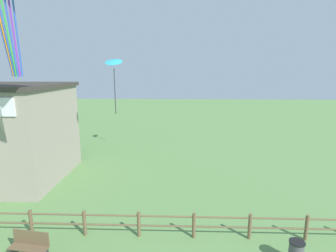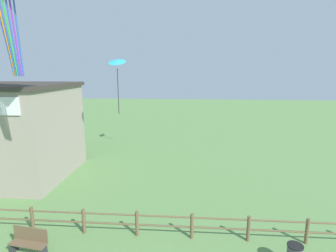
# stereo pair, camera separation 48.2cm
# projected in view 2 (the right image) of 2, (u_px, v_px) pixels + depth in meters

# --- Properties ---
(wooden_fence) EXTENTS (15.71, 0.14, 1.07)m
(wooden_fence) POSITION_uv_depth(u_px,v_px,m) (164.00, 223.00, 10.54)
(wooden_fence) COLOR brown
(wooden_fence) RESTS_ON ground_plane
(seaside_building) EXTENTS (8.11, 6.51, 5.87)m
(seaside_building) POSITION_uv_depth(u_px,v_px,m) (4.00, 130.00, 16.43)
(seaside_building) COLOR gray
(seaside_building) RESTS_ON ground_plane
(park_bench_by_building) EXTENTS (1.46, 0.60, 1.00)m
(park_bench_by_building) POSITION_uv_depth(u_px,v_px,m) (29.00, 241.00, 9.58)
(park_bench_by_building) COLOR brown
(park_bench_by_building) RESTS_ON ground_plane
(kite_cyan_delta) EXTENTS (1.04, 1.00, 3.27)m
(kite_cyan_delta) POSITION_uv_depth(u_px,v_px,m) (117.00, 64.00, 15.12)
(kite_cyan_delta) COLOR #2DB2C6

